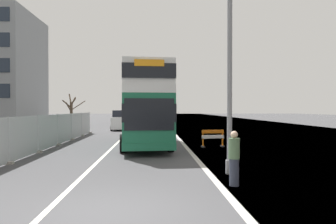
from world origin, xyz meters
TOP-DOWN VIEW (x-y plane):
  - ground at (0.62, 0.11)m, footprint 140.00×280.00m
  - double_decker_bus at (0.36, 12.77)m, footprint 3.43×10.51m
  - lamppost_foreground at (3.70, 3.94)m, footprint 0.29×0.70m
  - roadworks_barrier at (4.62, 11.80)m, footprint 1.45×0.65m
  - construction_site_fence at (-5.21, 13.09)m, footprint 0.44×20.60m
  - car_oncoming_near at (-2.53, 27.41)m, footprint 2.06×4.12m
  - car_receding_mid at (-0.08, 37.25)m, footprint 1.91×4.17m
  - bare_tree_far_verge_near at (-10.42, 36.79)m, footprint 3.26×2.75m
  - pedestrian_at_kerb at (3.41, 2.18)m, footprint 0.34×0.34m

SIDE VIEW (x-z plane):
  - ground at x=0.62m, z-range -0.10..0.00m
  - roadworks_barrier at x=4.62m, z-range 0.10..1.15m
  - pedestrian_at_kerb at x=3.41m, z-range 0.00..1.69m
  - construction_site_fence at x=-5.21m, z-range -0.04..2.00m
  - car_oncoming_near at x=-2.53m, z-range -0.07..2.11m
  - car_receding_mid at x=-0.08m, z-range -0.08..2.22m
  - bare_tree_far_verge_near at x=-10.42m, z-range -0.04..4.44m
  - double_decker_bus at x=0.36m, z-range 0.15..4.99m
  - lamppost_foreground at x=3.70m, z-range -0.23..7.76m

